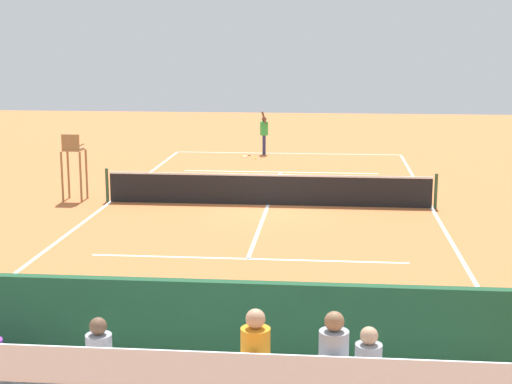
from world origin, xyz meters
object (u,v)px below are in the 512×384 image
tennis_ball_near (256,158)px  tennis_net (268,189)px  tennis_player (264,131)px  umpire_chair (73,160)px  courtside_bench (439,370)px  tennis_racket (245,156)px

tennis_ball_near → tennis_net: bearing=97.9°
tennis_player → tennis_net: bearing=95.5°
umpire_chair → courtside_bench: size_ratio=1.19×
courtside_bench → tennis_player: 24.37m
tennis_player → tennis_racket: (0.75, 0.78, -1.00)m
tennis_net → tennis_ball_near: (1.28, -9.23, -0.47)m
tennis_player → tennis_ball_near: size_ratio=29.18×
courtside_bench → tennis_racket: size_ratio=3.17×
tennis_ball_near → tennis_player: bearing=-99.5°
courtside_bench → tennis_ball_near: 23.00m
tennis_net → tennis_racket: (1.79, -9.90, -0.49)m
tennis_net → tennis_player: size_ratio=5.35×
tennis_net → courtside_bench: bearing=104.6°
courtside_bench → tennis_racket: bearing=-77.3°
courtside_bench → tennis_ball_near: courtside_bench is taller
courtside_bench → tennis_ball_near: bearing=-78.1°
tennis_net → tennis_ball_near: 9.33m
courtside_bench → tennis_ball_near: size_ratio=27.27×
courtside_bench → tennis_ball_near: (4.72, -22.51, -0.53)m
tennis_net → courtside_bench: tennis_net is taller
tennis_player → tennis_ball_near: (0.24, 1.44, -0.98)m
umpire_chair → tennis_player: 11.76m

